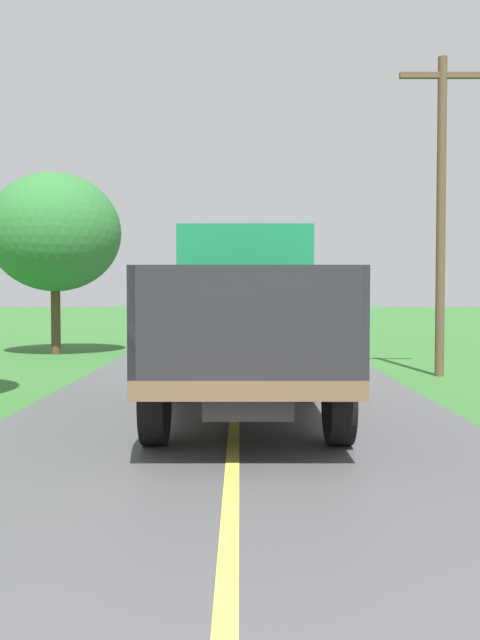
# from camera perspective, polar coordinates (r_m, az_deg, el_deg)

# --- Properties ---
(banana_truck_near) EXTENTS (2.38, 5.82, 2.80)m
(banana_truck_near) POSITION_cam_1_polar(r_m,az_deg,el_deg) (10.13, 0.34, 0.35)
(banana_truck_near) COLOR #2D2D30
(banana_truck_near) RESTS_ON road_surface
(banana_truck_far) EXTENTS (2.38, 5.81, 2.80)m
(banana_truck_far) POSITION_cam_1_polar(r_m,az_deg,el_deg) (24.41, -0.37, 1.40)
(banana_truck_far) COLOR #2D2D30
(banana_truck_far) RESTS_ON road_surface
(utility_pole_roadside) EXTENTS (1.86, 0.20, 6.96)m
(utility_pole_roadside) POSITION_cam_1_polar(r_m,az_deg,el_deg) (15.55, 16.55, 9.29)
(utility_pole_roadside) COLOR brown
(utility_pole_roadside) RESTS_ON ground
(roadside_tree_mid_right) EXTENTS (3.93, 3.93, 5.43)m
(roadside_tree_mid_right) POSITION_cam_1_polar(r_m,az_deg,el_deg) (21.04, -15.54, 7.15)
(roadside_tree_mid_right) COLOR #4C3823
(roadside_tree_mid_right) RESTS_ON ground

